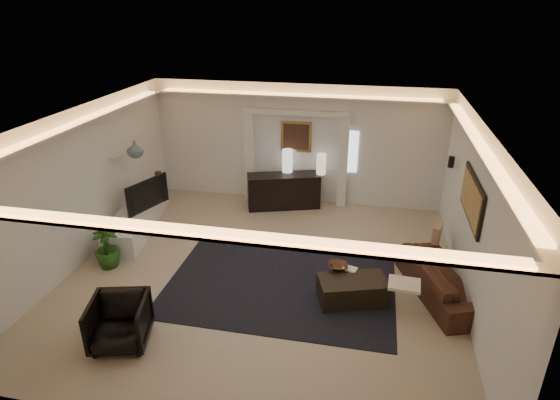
% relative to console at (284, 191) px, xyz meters
% --- Properties ---
extents(floor, '(7.00, 7.00, 0.00)m').
position_rel_console_xyz_m(floor, '(0.21, -3.01, -0.40)').
color(floor, '#A49684').
rests_on(floor, ground).
extents(ceiling, '(7.00, 7.00, 0.00)m').
position_rel_console_xyz_m(ceiling, '(0.21, -3.01, 2.50)').
color(ceiling, white).
rests_on(ceiling, ground).
extents(wall_back, '(7.00, 0.00, 7.00)m').
position_rel_console_xyz_m(wall_back, '(0.21, 0.49, 1.05)').
color(wall_back, silver).
rests_on(wall_back, ground).
extents(wall_front, '(7.00, 0.00, 7.00)m').
position_rel_console_xyz_m(wall_front, '(0.21, -6.51, 1.05)').
color(wall_front, silver).
rests_on(wall_front, ground).
extents(wall_left, '(0.00, 7.00, 7.00)m').
position_rel_console_xyz_m(wall_left, '(-3.29, -3.01, 1.05)').
color(wall_left, silver).
rests_on(wall_left, ground).
extents(wall_right, '(0.00, 7.00, 7.00)m').
position_rel_console_xyz_m(wall_right, '(3.71, -3.01, 1.05)').
color(wall_right, silver).
rests_on(wall_right, ground).
extents(cove_soffit, '(7.00, 7.00, 0.04)m').
position_rel_console_xyz_m(cove_soffit, '(0.21, -3.01, 2.22)').
color(cove_soffit, silver).
rests_on(cove_soffit, ceiling).
extents(daylight_slit, '(0.25, 0.03, 1.00)m').
position_rel_console_xyz_m(daylight_slit, '(1.56, 0.47, 0.95)').
color(daylight_slit, white).
rests_on(daylight_slit, wall_back).
extents(area_rug, '(4.00, 3.00, 0.01)m').
position_rel_console_xyz_m(area_rug, '(0.61, -3.21, -0.39)').
color(area_rug, black).
rests_on(area_rug, ground).
extents(pilaster_left, '(0.22, 0.20, 2.20)m').
position_rel_console_xyz_m(pilaster_left, '(-0.94, 0.39, 0.70)').
color(pilaster_left, silver).
rests_on(pilaster_left, ground).
extents(pilaster_right, '(0.22, 0.20, 2.20)m').
position_rel_console_xyz_m(pilaster_right, '(1.36, 0.39, 0.70)').
color(pilaster_right, silver).
rests_on(pilaster_right, ground).
extents(alcove_header, '(2.52, 0.20, 0.12)m').
position_rel_console_xyz_m(alcove_header, '(0.21, 0.39, 1.85)').
color(alcove_header, silver).
rests_on(alcove_header, wall_back).
extents(painting_frame, '(0.74, 0.04, 0.74)m').
position_rel_console_xyz_m(painting_frame, '(0.21, 0.46, 1.25)').
color(painting_frame, tan).
rests_on(painting_frame, wall_back).
extents(painting_canvas, '(0.62, 0.02, 0.62)m').
position_rel_console_xyz_m(painting_canvas, '(0.21, 0.44, 1.25)').
color(painting_canvas, '#4C2D1E').
rests_on(painting_canvas, wall_back).
extents(art_panel_frame, '(0.04, 1.64, 0.74)m').
position_rel_console_xyz_m(art_panel_frame, '(3.68, -2.71, 1.30)').
color(art_panel_frame, black).
rests_on(art_panel_frame, wall_right).
extents(art_panel_gold, '(0.02, 1.50, 0.62)m').
position_rel_console_xyz_m(art_panel_gold, '(3.66, -2.71, 1.30)').
color(art_panel_gold, tan).
rests_on(art_panel_gold, wall_right).
extents(wall_sconce, '(0.12, 0.12, 0.22)m').
position_rel_console_xyz_m(wall_sconce, '(3.59, -0.81, 1.28)').
color(wall_sconce, black).
rests_on(wall_sconce, wall_right).
extents(wall_niche, '(0.10, 0.55, 0.04)m').
position_rel_console_xyz_m(wall_niche, '(-3.23, -1.61, 1.25)').
color(wall_niche, silver).
rests_on(wall_niche, wall_left).
extents(console, '(1.80, 1.05, 0.86)m').
position_rel_console_xyz_m(console, '(0.00, 0.00, 0.00)').
color(console, black).
rests_on(console, ground).
extents(lamp_left, '(0.30, 0.30, 0.56)m').
position_rel_console_xyz_m(lamp_left, '(0.05, 0.23, 0.69)').
color(lamp_left, white).
rests_on(lamp_left, console).
extents(lamp_right, '(0.24, 0.24, 0.50)m').
position_rel_console_xyz_m(lamp_right, '(0.86, 0.24, 0.69)').
color(lamp_right, beige).
rests_on(lamp_right, console).
extents(media_ledge, '(1.17, 2.81, 0.51)m').
position_rel_console_xyz_m(media_ledge, '(-2.94, -1.76, -0.17)').
color(media_ledge, white).
rests_on(media_ledge, ground).
extents(tv, '(1.13, 0.52, 0.66)m').
position_rel_console_xyz_m(tv, '(-2.76, -1.68, 0.38)').
color(tv, black).
rests_on(tv, media_ledge).
extents(figurine, '(0.18, 0.18, 0.42)m').
position_rel_console_xyz_m(figurine, '(-2.94, -0.59, 0.24)').
color(figurine, '#3A2016').
rests_on(figurine, media_ledge).
extents(ginger_jar, '(0.34, 0.34, 0.35)m').
position_rel_console_xyz_m(ginger_jar, '(-2.76, -1.80, 1.45)').
color(ginger_jar, '#45566C').
rests_on(ginger_jar, wall_niche).
extents(plant, '(0.65, 0.65, 0.84)m').
position_rel_console_xyz_m(plant, '(-2.72, -3.35, 0.02)').
color(plant, '#234E18').
rests_on(plant, ground).
extents(sofa, '(2.25, 1.49, 0.61)m').
position_rel_console_xyz_m(sofa, '(3.36, -3.03, -0.09)').
color(sofa, '#4C3225').
rests_on(sofa, ground).
extents(throw_blanket, '(0.52, 0.44, 0.05)m').
position_rel_console_xyz_m(throw_blanket, '(2.69, -3.69, 0.15)').
color(throw_blanket, beige).
rests_on(throw_blanket, sofa).
extents(throw_pillow, '(0.23, 0.44, 0.42)m').
position_rel_console_xyz_m(throw_pillow, '(3.36, -1.84, 0.15)').
color(throw_pillow, tan).
rests_on(throw_pillow, sofa).
extents(coffee_table, '(1.25, 0.93, 0.42)m').
position_rel_console_xyz_m(coffee_table, '(1.88, -3.52, -0.20)').
color(coffee_table, black).
rests_on(coffee_table, ground).
extents(bowl, '(0.40, 0.40, 0.08)m').
position_rel_console_xyz_m(bowl, '(1.60, -3.21, 0.05)').
color(bowl, '#422818').
rests_on(bowl, coffee_table).
extents(magazine, '(0.27, 0.23, 0.03)m').
position_rel_console_xyz_m(magazine, '(1.81, -3.21, 0.02)').
color(magazine, '#EDE6D0').
rests_on(magazine, coffee_table).
extents(armchair, '(0.98, 1.00, 0.75)m').
position_rel_console_xyz_m(armchair, '(-1.38, -5.27, -0.03)').
color(armchair, '#32281E').
rests_on(armchair, ground).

